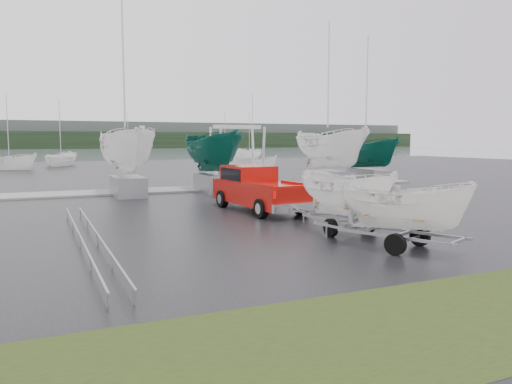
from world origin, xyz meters
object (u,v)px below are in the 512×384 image
object	(u,v)px
trailer_parked	(404,163)
boat_hoist	(237,147)
trailer_hitched	(348,154)
pickup_truck	(256,187)

from	to	relation	value
trailer_parked	boat_hoist	distance (m)	19.35
trailer_hitched	trailer_parked	xyz separation A→B (m)	(0.07, -2.71, -0.21)
pickup_truck	boat_hoist	bearing A→B (deg)	68.47
pickup_truck	trailer_hitched	world-z (taller)	trailer_hitched
trailer_parked	boat_hoist	size ratio (longest dim) A/B	1.11
trailer_parked	pickup_truck	bearing A→B (deg)	69.40
trailer_hitched	boat_hoist	xyz separation A→B (m)	(2.65, 16.47, -0.04)
pickup_truck	trailer_parked	bearing A→B (deg)	-90.82
trailer_hitched	boat_hoist	world-z (taller)	trailer_hitched
trailer_hitched	trailer_parked	size ratio (longest dim) A/B	1.09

